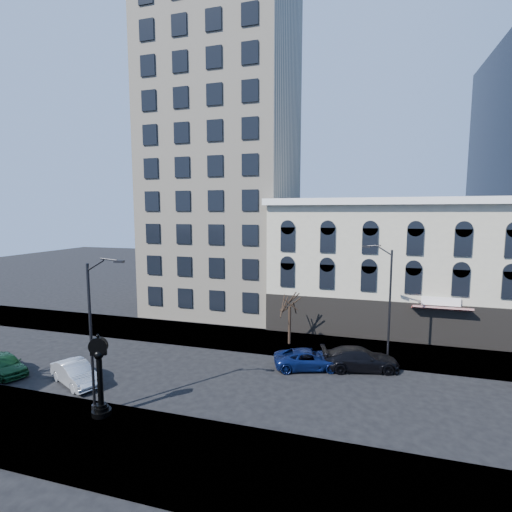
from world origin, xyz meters
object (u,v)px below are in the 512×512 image
(street_clock, at_px, (100,379))
(car_near_b, at_px, (76,373))
(car_near_a, at_px, (5,364))
(street_lamp_near, at_px, (100,295))

(street_clock, xyz_separation_m, car_near_b, (-4.32, 2.89, -1.46))
(car_near_a, distance_m, car_near_b, 5.83)
(street_lamp_near, relative_size, car_near_b, 2.00)
(car_near_a, xyz_separation_m, car_near_b, (5.83, 0.15, 0.01))
(street_clock, bearing_deg, car_near_a, 144.74)
(street_lamp_near, xyz_separation_m, car_near_b, (-4.35, 2.63, -6.09))
(street_clock, distance_m, car_near_b, 5.40)
(street_lamp_near, height_order, car_near_a, street_lamp_near)
(street_clock, relative_size, street_lamp_near, 0.52)
(street_lamp_near, height_order, car_near_b, street_lamp_near)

